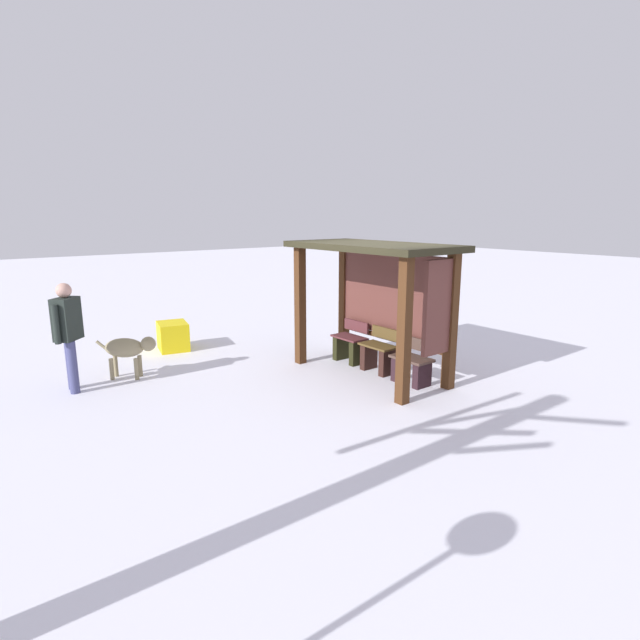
% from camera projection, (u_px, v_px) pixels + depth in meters
% --- Properties ---
extents(ground_plane, '(60.00, 60.00, 0.00)m').
position_uv_depth(ground_plane, '(368.00, 374.00, 8.57)').
color(ground_plane, white).
extents(bus_shelter, '(2.97, 1.47, 2.26)m').
position_uv_depth(bus_shelter, '(381.00, 279.00, 8.25)').
color(bus_shelter, '#452814').
rests_on(bus_shelter, ground).
extents(bench_left_inside, '(0.67, 0.38, 0.77)m').
position_uv_depth(bench_left_inside, '(350.00, 345.00, 9.24)').
color(bench_left_inside, '#54282B').
rests_on(bench_left_inside, ground).
extents(bench_center_inside, '(0.67, 0.38, 0.77)m').
position_uv_depth(bench_center_inside, '(379.00, 354.00, 8.65)').
color(bench_center_inside, '#523E1E').
rests_on(bench_center_inside, ground).
extents(bench_right_inside, '(0.67, 0.39, 0.73)m').
position_uv_depth(bench_right_inside, '(412.00, 366.00, 8.06)').
color(bench_right_inside, '#49342C').
rests_on(bench_right_inside, ground).
extents(person_walking, '(0.47, 0.49, 1.71)m').
position_uv_depth(person_walking, '(68.00, 329.00, 7.56)').
color(person_walking, '#202723').
rests_on(person_walking, ground).
extents(dog, '(0.68, 0.84, 0.72)m').
position_uv_depth(dog, '(129.00, 349.00, 8.27)').
color(dog, gray).
rests_on(dog, ground).
extents(grit_bin, '(0.81, 0.70, 0.56)m').
position_uv_depth(grit_bin, '(173.00, 336.00, 10.09)').
color(grit_bin, yellow).
rests_on(grit_bin, ground).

